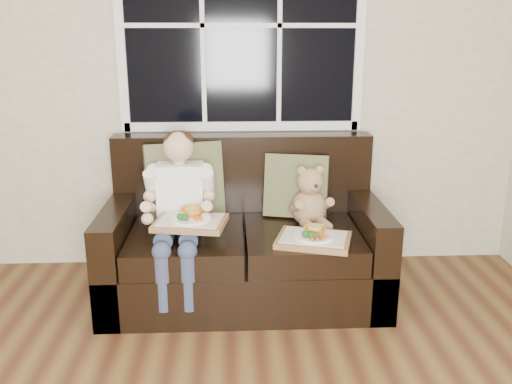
{
  "coord_description": "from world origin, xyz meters",
  "views": [
    {
      "loc": [
        0.26,
        -1.19,
        1.61
      ],
      "look_at": [
        0.39,
        1.85,
        0.71
      ],
      "focal_mm": 38.0,
      "sensor_mm": 36.0,
      "label": 1
    }
  ],
  "objects_px": {
    "loveseat": "(244,245)",
    "tray_left": "(191,220)",
    "teddy_bear": "(309,200)",
    "tray_right": "(314,238)",
    "child": "(179,199)"
  },
  "relations": [
    {
      "from": "loveseat",
      "to": "tray_left",
      "type": "distance_m",
      "value": 0.49
    },
    {
      "from": "teddy_bear",
      "to": "tray_left",
      "type": "xyz_separation_m",
      "value": [
        -0.72,
        -0.26,
        -0.03
      ]
    },
    {
      "from": "loveseat",
      "to": "tray_right",
      "type": "xyz_separation_m",
      "value": [
        0.39,
        -0.34,
        0.17
      ]
    },
    {
      "from": "loveseat",
      "to": "teddy_bear",
      "type": "relative_size",
      "value": 4.36
    },
    {
      "from": "loveseat",
      "to": "teddy_bear",
      "type": "height_order",
      "value": "loveseat"
    },
    {
      "from": "child",
      "to": "teddy_bear",
      "type": "bearing_deg",
      "value": 8.19
    },
    {
      "from": "child",
      "to": "tray_left",
      "type": "relative_size",
      "value": 2.08
    },
    {
      "from": "child",
      "to": "tray_right",
      "type": "xyz_separation_m",
      "value": [
        0.78,
        -0.21,
        -0.18
      ]
    },
    {
      "from": "loveseat",
      "to": "child",
      "type": "relative_size",
      "value": 1.85
    },
    {
      "from": "tray_left",
      "to": "tray_right",
      "type": "height_order",
      "value": "tray_left"
    },
    {
      "from": "child",
      "to": "teddy_bear",
      "type": "distance_m",
      "value": 0.81
    },
    {
      "from": "tray_left",
      "to": "tray_right",
      "type": "bearing_deg",
      "value": 4.77
    },
    {
      "from": "child",
      "to": "tray_left",
      "type": "height_order",
      "value": "child"
    },
    {
      "from": "teddy_bear",
      "to": "tray_left",
      "type": "relative_size",
      "value": 0.88
    },
    {
      "from": "loveseat",
      "to": "tray_right",
      "type": "height_order",
      "value": "loveseat"
    }
  ]
}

